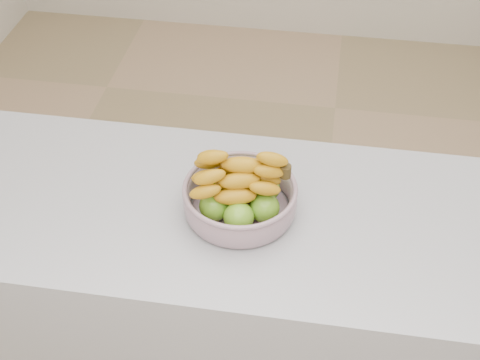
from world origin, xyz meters
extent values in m
plane|color=#A08262|center=(0.00, 0.00, 0.00)|extent=(4.00, 4.00, 0.00)
cube|color=#A5A6AD|center=(0.00, -0.52, 0.45)|extent=(2.00, 0.60, 0.90)
cylinder|color=#A1B3C2|center=(-0.22, -0.52, 0.91)|extent=(0.23, 0.23, 0.01)
torus|color=#A1B3C2|center=(-0.22, -0.52, 0.97)|extent=(0.27, 0.27, 0.01)
sphere|color=#589A1A|center=(-0.21, -0.58, 0.95)|extent=(0.07, 0.07, 0.07)
sphere|color=#589A1A|center=(-0.16, -0.54, 0.95)|extent=(0.07, 0.07, 0.07)
sphere|color=#589A1A|center=(-0.17, -0.48, 0.95)|extent=(0.07, 0.07, 0.07)
sphere|color=#589A1A|center=(-0.23, -0.45, 0.95)|extent=(0.07, 0.07, 0.07)
sphere|color=#589A1A|center=(-0.28, -0.49, 0.95)|extent=(0.07, 0.07, 0.07)
sphere|color=#589A1A|center=(-0.28, -0.56, 0.95)|extent=(0.07, 0.07, 0.07)
ellipsoid|color=orange|center=(-0.23, -0.56, 0.99)|extent=(0.18, 0.08, 0.04)
ellipsoid|color=orange|center=(-0.23, -0.52, 0.99)|extent=(0.17, 0.06, 0.04)
ellipsoid|color=orange|center=(-0.24, -0.47, 0.99)|extent=(0.17, 0.04, 0.04)
ellipsoid|color=orange|center=(-0.22, -0.54, 1.02)|extent=(0.18, 0.09, 0.04)
ellipsoid|color=orange|center=(-0.22, -0.49, 1.02)|extent=(0.17, 0.05, 0.04)
ellipsoid|color=orange|center=(-0.22, -0.52, 1.05)|extent=(0.17, 0.06, 0.04)
cylinder|color=#382B11|center=(-0.12, -0.50, 1.03)|extent=(0.03, 0.03, 0.03)
camera|label=1|loc=(-0.04, -1.66, 2.02)|focal=50.00mm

